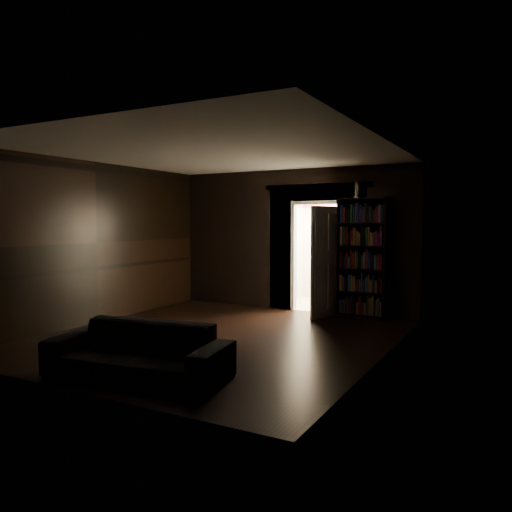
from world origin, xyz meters
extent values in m
plane|color=black|center=(0.00, 0.00, 0.00)|extent=(5.50, 5.50, 0.00)
cube|color=black|center=(-1.23, 2.80, 1.40)|extent=(2.55, 0.10, 2.80)
cube|color=black|center=(1.73, 2.80, 1.40)|extent=(1.55, 0.10, 2.80)
cube|color=black|center=(0.50, 2.80, 2.45)|extent=(0.90, 0.10, 0.70)
cube|color=black|center=(-2.50, 0.00, 1.40)|extent=(0.02, 5.50, 2.80)
cube|color=black|center=(2.50, 0.00, 1.40)|extent=(0.02, 5.50, 2.80)
cube|color=black|center=(0.00, -2.75, 1.40)|extent=(5.00, 0.02, 2.80)
cube|color=beige|center=(0.00, 0.00, 2.80)|extent=(5.00, 5.50, 0.02)
cube|color=silver|center=(0.50, 2.74, 1.05)|extent=(1.04, 0.06, 2.17)
cube|color=beige|center=(0.50, 3.65, -0.05)|extent=(2.20, 1.80, 0.10)
cube|color=white|center=(0.50, 4.50, 1.20)|extent=(2.20, 0.10, 2.40)
cube|color=white|center=(-0.55, 3.65, 1.20)|extent=(0.10, 1.60, 2.40)
cube|color=white|center=(1.55, 3.65, 1.20)|extent=(0.10, 1.60, 2.40)
cube|color=white|center=(0.50, 3.65, 2.45)|extent=(2.20, 1.80, 0.10)
cube|color=#CE6E72|center=(0.50, 4.44, 2.22)|extent=(2.00, 0.04, 0.26)
imported|color=black|center=(0.26, -2.07, 0.40)|extent=(2.20, 1.21, 0.80)
cube|color=black|center=(1.47, 2.59, 1.10)|extent=(0.94, 0.49, 2.20)
cube|color=white|center=(0.75, 4.11, 0.82)|extent=(0.95, 0.92, 1.65)
cube|color=silver|center=(0.86, 2.32, 1.02)|extent=(0.27, 0.83, 2.05)
cube|color=white|center=(1.35, 2.59, 2.34)|extent=(0.11, 0.11, 0.29)
cube|color=black|center=(0.72, 4.10, 1.79)|extent=(0.67, 0.30, 0.28)
camera|label=1|loc=(4.08, -6.32, 1.77)|focal=35.00mm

